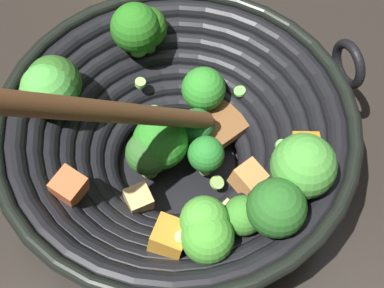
# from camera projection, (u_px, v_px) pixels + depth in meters

# --- Properties ---
(ground_plane) EXTENTS (4.00, 4.00, 0.00)m
(ground_plane) POSITION_uv_depth(u_px,v_px,m) (178.00, 169.00, 0.60)
(ground_plane) COLOR #28231E
(wok) EXTENTS (0.36, 0.36, 0.29)m
(wok) POSITION_uv_depth(u_px,v_px,m) (176.00, 136.00, 0.54)
(wok) COLOR black
(wok) RESTS_ON ground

